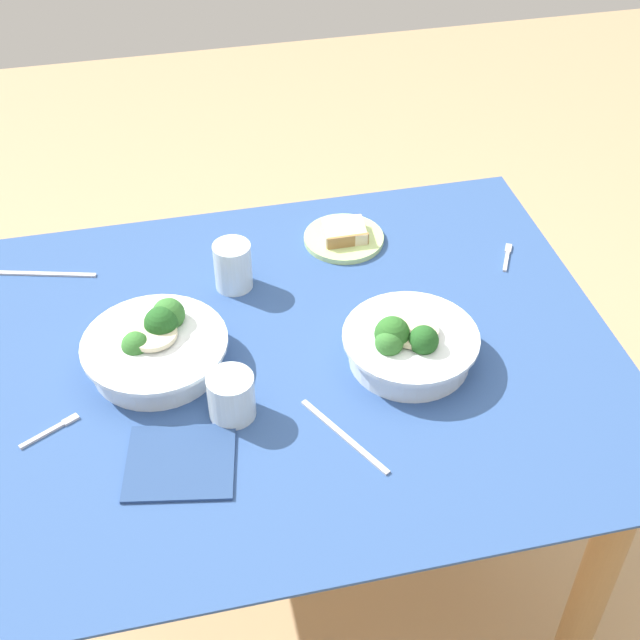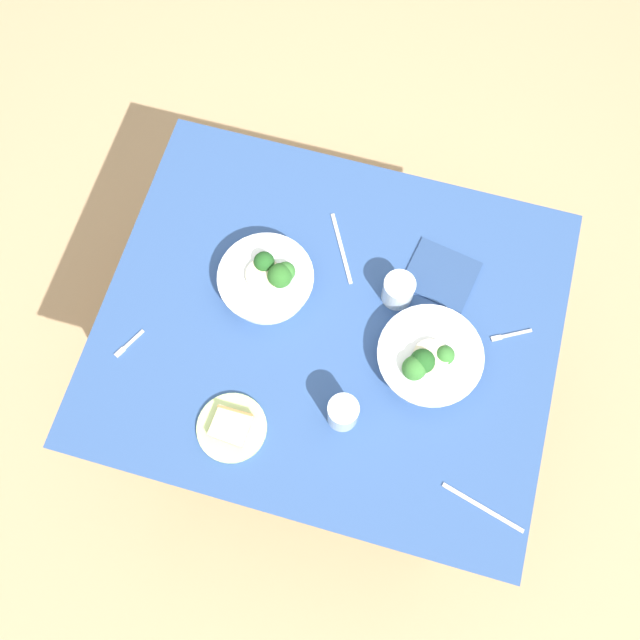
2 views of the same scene
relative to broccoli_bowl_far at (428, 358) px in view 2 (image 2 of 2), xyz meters
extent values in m
plane|color=tan|center=(0.27, -0.03, -0.77)|extent=(6.00, 6.00, 0.00)
cube|color=#2D4C84|center=(0.27, -0.03, -0.04)|extent=(1.18, 0.99, 0.01)
cube|color=#9E7547|center=(0.27, -0.03, -0.06)|extent=(1.15, 0.96, 0.02)
cylinder|color=#9E7547|center=(-0.21, -0.42, -0.42)|extent=(0.07, 0.07, 0.70)
cylinder|color=#9E7547|center=(0.75, -0.42, -0.42)|extent=(0.07, 0.07, 0.70)
cylinder|color=#9E7547|center=(-0.21, 0.35, -0.42)|extent=(0.07, 0.07, 0.70)
cylinder|color=#9E7547|center=(0.75, 0.35, -0.42)|extent=(0.07, 0.07, 0.70)
cylinder|color=white|center=(0.00, 0.00, -0.01)|extent=(0.24, 0.24, 0.05)
cylinder|color=white|center=(0.00, 0.00, 0.02)|extent=(0.27, 0.27, 0.01)
sphere|color=#33702D|center=(0.03, 0.05, 0.04)|extent=(0.06, 0.06, 0.06)
sphere|color=#33702D|center=(-0.03, -0.01, 0.02)|extent=(0.05, 0.05, 0.05)
sphere|color=#1E511E|center=(0.02, 0.02, 0.04)|extent=(0.06, 0.06, 0.06)
cylinder|color=beige|center=(0.00, 0.00, 0.03)|extent=(0.09, 0.09, 0.01)
cylinder|color=white|center=(0.45, -0.09, -0.01)|extent=(0.22, 0.22, 0.05)
cylinder|color=white|center=(0.45, -0.09, 0.02)|extent=(0.25, 0.25, 0.01)
sphere|color=#33702D|center=(0.41, -0.12, 0.04)|extent=(0.05, 0.05, 0.05)
sphere|color=#1E511E|center=(0.47, -0.13, 0.04)|extent=(0.05, 0.05, 0.05)
sphere|color=#286023|center=(0.42, -0.10, 0.04)|extent=(0.06, 0.06, 0.06)
cylinder|color=beige|center=(0.46, -0.09, 0.03)|extent=(0.09, 0.09, 0.01)
cylinder|color=#B7D684|center=(0.43, 0.29, -0.03)|extent=(0.17, 0.17, 0.01)
cube|color=beige|center=(0.43, 0.29, -0.01)|extent=(0.10, 0.09, 0.03)
cube|color=#9E703D|center=(0.43, 0.26, -0.01)|extent=(0.09, 0.01, 0.03)
cylinder|color=silver|center=(0.17, 0.19, 0.01)|extent=(0.08, 0.08, 0.10)
cylinder|color=silver|center=(0.12, -0.16, 0.01)|extent=(0.08, 0.08, 0.09)
cube|color=#B7B7BC|center=(-0.21, -0.14, -0.03)|extent=(0.08, 0.05, 0.00)
cube|color=#B7B7BC|center=(-0.16, -0.11, -0.03)|extent=(0.03, 0.02, 0.00)
cube|color=#B7B7BC|center=(0.74, 0.14, -0.03)|extent=(0.04, 0.06, 0.00)
cube|color=#B7B7BC|center=(0.76, 0.19, -0.03)|extent=(0.02, 0.03, 0.00)
cube|color=#B7B7BC|center=(-0.21, 0.32, -0.03)|extent=(0.21, 0.07, 0.00)
cube|color=#B7B7BC|center=(0.29, -0.25, -0.03)|extent=(0.11, 0.19, 0.00)
cube|color=navy|center=(0.01, -0.25, -0.03)|extent=(0.20, 0.19, 0.01)
camera|label=1|loc=(0.03, -1.20, 1.09)|focal=49.27mm
camera|label=2|loc=(0.13, 0.53, 1.64)|focal=38.22mm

